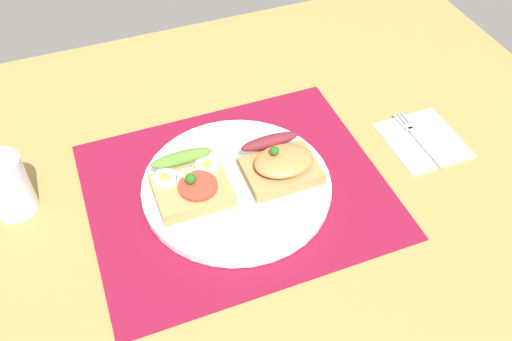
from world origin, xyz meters
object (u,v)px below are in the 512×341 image
at_px(plate, 237,186).
at_px(sandwich_egg_tomato, 190,183).
at_px(fork, 418,137).
at_px(sandwich_salmon, 281,163).
at_px(napkin, 423,140).
at_px(drinking_glass, 7,186).

bearing_deg(plate, sandwich_egg_tomato, 171.42).
distance_m(plate, fork, 0.30).
height_order(sandwich_egg_tomato, sandwich_salmon, sandwich_salmon).
relative_size(sandwich_egg_tomato, napkin, 0.85).
height_order(plate, sandwich_egg_tomato, sandwich_egg_tomato).
relative_size(plate, drinking_glass, 2.94).
relative_size(sandwich_egg_tomato, drinking_glass, 1.11).
height_order(sandwich_egg_tomato, drinking_glass, drinking_glass).
bearing_deg(plate, drinking_glass, 165.09).
height_order(sandwich_salmon, napkin, sandwich_salmon).
distance_m(sandwich_egg_tomato, fork, 0.37).
xyz_separation_m(sandwich_egg_tomato, drinking_glass, (-0.24, 0.07, 0.02)).
relative_size(plate, napkin, 2.25).
distance_m(sandwich_egg_tomato, sandwich_salmon, 0.13).
bearing_deg(sandwich_egg_tomato, napkin, -2.67).
height_order(napkin, fork, fork).
bearing_deg(drinking_glass, plate, -14.91).
xyz_separation_m(sandwich_egg_tomato, sandwich_salmon, (0.13, -0.01, 0.00)).
relative_size(napkin, drinking_glass, 1.31).
bearing_deg(plate, napkin, -1.41).
bearing_deg(sandwich_egg_tomato, drinking_glass, 163.40).
relative_size(sandwich_salmon, napkin, 0.87).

